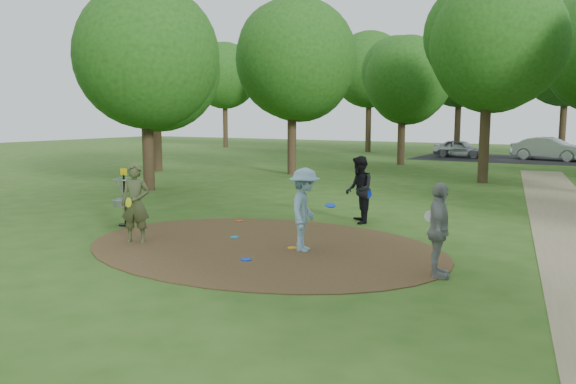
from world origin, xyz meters
The scene contains 15 objects.
ground centered at (0.00, 0.00, 0.00)m, with size 100.00×100.00×0.00m, color #2D5119.
dirt_clearing centered at (0.00, 0.00, 0.01)m, with size 8.40×8.40×0.02m, color #47301C.
parking_lot centered at (2.00, 30.00, 0.00)m, with size 14.00×8.00×0.01m, color black.
player_observer_with_disc centered at (-2.76, -1.06, 0.92)m, with size 0.79×0.68×1.84m.
player_throwing_with_disc centered at (1.02, 0.12, 0.91)m, with size 1.25×1.31×1.82m.
player_walking_with_disc centered at (0.82, 3.68, 0.92)m, with size 1.05×1.12×1.84m.
player_waiting_with_disc centered at (4.05, -0.44, 0.87)m, with size 0.67×1.09×1.74m.
disc_ground_cyan centered at (-1.03, 0.42, 0.03)m, with size 0.22×0.22×0.02m, color #167FB6.
disc_ground_blue centered at (0.37, -1.20, 0.03)m, with size 0.22×0.22×0.02m, color #0D33E5.
disc_ground_red centered at (-2.12, 2.19, 0.03)m, with size 0.22×0.22×0.02m, color red.
car_left centered at (-2.21, 29.71, 0.62)m, with size 1.46×3.63×1.24m, color #A6A8AD.
car_right centered at (3.45, 29.89, 0.76)m, with size 1.60×4.59×1.51m, color #ABAFB3.
disc_ground_orange centered at (0.71, 0.14, 0.03)m, with size 0.22×0.22×0.02m, color orange.
disc_golf_basket centered at (-4.50, 0.30, 0.87)m, with size 0.63×0.63×1.54m.
tree_ring centered at (1.91, 7.72, 5.25)m, with size 36.56×46.01×9.28m.
Camera 1 is at (6.56, -10.43, 2.93)m, focal length 35.00 mm.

